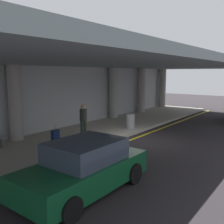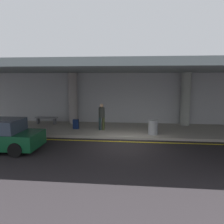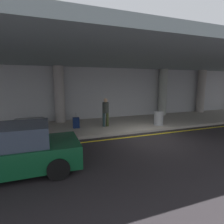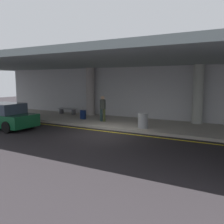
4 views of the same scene
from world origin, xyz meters
The scene contains 12 objects.
ground_plane centered at (0.00, 0.00, 0.00)m, with size 60.00×60.00×0.00m, color black.
sidewalk centered at (0.00, 3.10, 0.07)m, with size 26.00×4.20×0.15m, color #A0988C.
lane_stripe_yellow centered at (0.00, 0.55, 0.00)m, with size 26.00×0.14×0.01m, color yellow.
support_column_far_left centered at (-4.00, 4.78, 1.97)m, with size 0.65×0.65×3.65m, color #9C938E.
support_column_left_mid centered at (4.00, 4.78, 1.97)m, with size 0.65×0.65×3.65m, color #989B92.
ceiling_overhang centered at (0.00, 2.60, 3.95)m, with size 28.00×13.20×0.30m, color gray.
terminal_back_wall centered at (0.00, 5.35, 1.90)m, with size 26.00×0.30×3.80m, color #AAAAAD.
car_dark_green centered at (-5.93, -1.53, 0.71)m, with size 4.10×1.92×1.50m.
traveler_with_luggage centered at (-1.56, 2.59, 1.11)m, with size 0.38×0.38×1.68m.
suitcase_upright_primary centered at (-3.29, 2.78, 0.46)m, with size 0.36×0.22×0.90m.
bench_metal centered at (-5.83, 4.18, 0.50)m, with size 1.60×0.50×0.48m.
trash_bin_steel centered at (1.59, 1.77, 0.57)m, with size 0.56×0.56×0.85m, color gray.
Camera 4 is at (6.49, -10.74, 2.80)m, focal length 38.35 mm.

